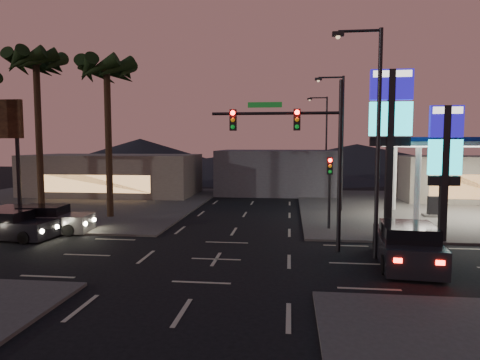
# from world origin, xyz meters

# --- Properties ---
(ground) EXTENTS (140.00, 140.00, 0.00)m
(ground) POSITION_xyz_m (0.00, 0.00, 0.00)
(ground) COLOR black
(ground) RESTS_ON ground
(corner_lot_ne) EXTENTS (24.00, 24.00, 0.12)m
(corner_lot_ne) POSITION_xyz_m (16.00, 16.00, 0.06)
(corner_lot_ne) COLOR #47443F
(corner_lot_ne) RESTS_ON ground
(corner_lot_nw) EXTENTS (24.00, 24.00, 0.12)m
(corner_lot_nw) POSITION_xyz_m (-16.00, 16.00, 0.06)
(corner_lot_nw) COLOR #47443F
(corner_lot_nw) RESTS_ON ground
(convenience_store) EXTENTS (10.00, 6.00, 4.00)m
(convenience_store) POSITION_xyz_m (18.00, 21.00, 2.00)
(convenience_store) COLOR #726B5B
(convenience_store) RESTS_ON ground
(pylon_sign_tall) EXTENTS (2.20, 0.35, 9.00)m
(pylon_sign_tall) POSITION_xyz_m (8.50, 5.50, 6.39)
(pylon_sign_tall) COLOR black
(pylon_sign_tall) RESTS_ON ground
(pylon_sign_short) EXTENTS (1.60, 0.35, 7.00)m
(pylon_sign_short) POSITION_xyz_m (11.00, 4.50, 4.66)
(pylon_sign_short) COLOR black
(pylon_sign_short) RESTS_ON ground
(traffic_signal_mast) EXTENTS (6.10, 0.39, 8.00)m
(traffic_signal_mast) POSITION_xyz_m (3.76, 1.99, 5.23)
(traffic_signal_mast) COLOR black
(traffic_signal_mast) RESTS_ON ground
(pedestal_signal) EXTENTS (0.32, 0.39, 4.30)m
(pedestal_signal) POSITION_xyz_m (5.50, 6.98, 2.92)
(pedestal_signal) COLOR black
(pedestal_signal) RESTS_ON ground
(streetlight_near) EXTENTS (2.14, 0.25, 10.00)m
(streetlight_near) POSITION_xyz_m (6.79, 1.00, 5.72)
(streetlight_near) COLOR black
(streetlight_near) RESTS_ON ground
(streetlight_mid) EXTENTS (2.14, 0.25, 10.00)m
(streetlight_mid) POSITION_xyz_m (6.79, 14.00, 5.72)
(streetlight_mid) COLOR black
(streetlight_mid) RESTS_ON ground
(streetlight_far) EXTENTS (2.14, 0.25, 10.00)m
(streetlight_far) POSITION_xyz_m (6.79, 28.00, 5.72)
(streetlight_far) COLOR black
(streetlight_far) RESTS_ON ground
(palm_a) EXTENTS (4.41, 4.41, 10.86)m
(palm_a) POSITION_xyz_m (-9.00, 9.50, 9.43)
(palm_a) COLOR black
(palm_a) RESTS_ON ground
(palm_b) EXTENTS (4.41, 4.41, 11.46)m
(palm_b) POSITION_xyz_m (-14.00, 9.50, 9.97)
(palm_b) COLOR black
(palm_b) RESTS_ON ground
(building_far_west) EXTENTS (16.00, 8.00, 4.00)m
(building_far_west) POSITION_xyz_m (-14.00, 22.00, 2.00)
(building_far_west) COLOR #726B5B
(building_far_west) RESTS_ON ground
(building_far_mid) EXTENTS (12.00, 9.00, 4.40)m
(building_far_mid) POSITION_xyz_m (2.00, 26.00, 2.20)
(building_far_mid) COLOR #4C4C51
(building_far_mid) RESTS_ON ground
(hill_left) EXTENTS (40.00, 40.00, 6.00)m
(hill_left) POSITION_xyz_m (-25.00, 60.00, 3.00)
(hill_left) COLOR black
(hill_left) RESTS_ON ground
(hill_right) EXTENTS (50.00, 50.00, 5.00)m
(hill_right) POSITION_xyz_m (15.00, 60.00, 2.50)
(hill_right) COLOR black
(hill_right) RESTS_ON ground
(hill_center) EXTENTS (60.00, 60.00, 4.00)m
(hill_center) POSITION_xyz_m (0.00, 60.00, 2.00)
(hill_center) COLOR black
(hill_center) RESTS_ON ground
(car_lane_a_front) EXTENTS (4.77, 2.29, 1.51)m
(car_lane_a_front) POSITION_xyz_m (-11.61, 2.72, 0.70)
(car_lane_a_front) COLOR black
(car_lane_a_front) RESTS_ON ground
(car_lane_b_front) EXTENTS (4.91, 2.34, 1.56)m
(car_lane_b_front) POSITION_xyz_m (-10.51, 4.48, 0.72)
(car_lane_b_front) COLOR #5E5F61
(car_lane_b_front) RESTS_ON ground
(car_lane_b_mid) EXTENTS (4.71, 2.38, 1.48)m
(car_lane_b_mid) POSITION_xyz_m (-12.35, 4.40, 0.69)
(car_lane_b_mid) COLOR black
(car_lane_b_mid) RESTS_ON ground
(suv_station) EXTENTS (2.70, 5.49, 1.77)m
(suv_station) POSITION_xyz_m (8.10, 0.10, 0.82)
(suv_station) COLOR black
(suv_station) RESTS_ON ground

